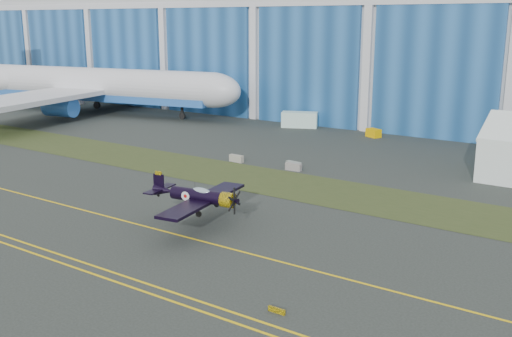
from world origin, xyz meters
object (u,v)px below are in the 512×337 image
Objects in this scene: warbird at (198,196)px; jetliner at (91,48)px; shipping_container at (300,120)px; tug at (373,133)px.

jetliner is (-59.69, 40.00, 9.66)m from warbird.
jetliner is 43.87m from shipping_container.
tug is at bearing -3.37° from jetliner.
tug is (13.95, -1.06, -0.65)m from shipping_container.
jetliner is 13.68× the size of shipping_container.
warbird is at bearing -93.09° from shipping_container.
warbird is 47.70m from tug.
warbird is 2.15× the size of shipping_container.
shipping_container is (41.56, 8.53, -11.17)m from jetliner.
warbird is 51.82m from shipping_container.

